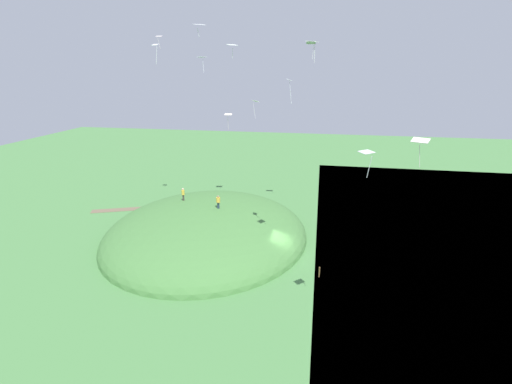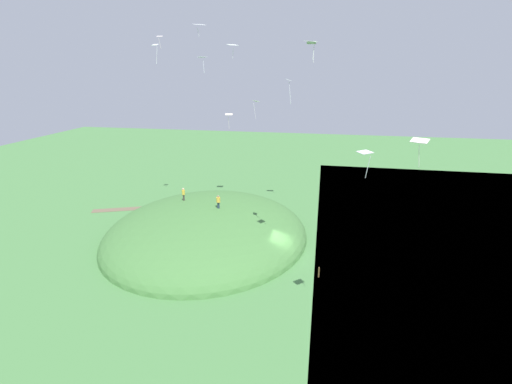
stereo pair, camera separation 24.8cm
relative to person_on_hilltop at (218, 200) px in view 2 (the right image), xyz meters
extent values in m
plane|color=#457A40|center=(-8.06, 3.60, -4.45)|extent=(160.00, 160.00, 0.00)
ellipsoid|color=#44773A|center=(1.52, 0.05, -4.45)|extent=(23.77, 26.25, 7.01)
cube|color=brown|center=(14.94, -5.96, -4.43)|extent=(10.05, 4.87, 0.04)
cube|color=#233444|center=(0.00, 0.00, -0.60)|extent=(0.27, 0.18, 0.75)
cylinder|color=gold|center=(0.00, 0.00, 0.08)|extent=(0.54, 0.54, 0.60)
sphere|color=#9C7360|center=(0.00, 0.00, 0.49)|extent=(0.23, 0.23, 0.23)
cube|color=#3B352F|center=(5.18, -2.29, -0.78)|extent=(0.23, 0.17, 0.78)
cylinder|color=gold|center=(5.18, -2.29, -0.09)|extent=(0.47, 0.47, 0.62)
sphere|color=beige|center=(5.18, -2.29, 0.34)|extent=(0.23, 0.23, 0.23)
cube|color=#F5E1CF|center=(1.64, -11.85, 8.46)|extent=(1.12, 0.85, 0.18)
cylinder|color=#F5E1CF|center=(1.73, -11.99, 7.27)|extent=(0.07, 0.20, 1.87)
cube|color=white|center=(-13.98, 15.43, 9.57)|extent=(1.09, 1.07, 0.10)
cylinder|color=white|center=(-14.25, 15.34, 8.62)|extent=(0.18, 0.23, 1.43)
cube|color=white|center=(-1.01, -4.09, 16.93)|extent=(1.37, 1.32, 0.17)
cylinder|color=white|center=(-1.00, -4.34, 16.10)|extent=(0.13, 0.10, 1.10)
cube|color=white|center=(-3.17, -6.81, 10.71)|extent=(0.99, 0.96, 0.22)
cylinder|color=white|center=(-3.03, -6.62, 9.55)|extent=(0.29, 0.13, 1.91)
cube|color=white|center=(-10.26, 10.50, 16.10)|extent=(0.94, 1.03, 0.08)
cylinder|color=white|center=(-10.47, 10.20, 15.30)|extent=(0.06, 0.07, 1.17)
cube|color=white|center=(2.15, -2.90, 15.65)|extent=(1.03, 1.19, 0.06)
cylinder|color=white|center=(1.98, -2.77, 14.69)|extent=(0.13, 0.12, 1.42)
cube|color=white|center=(-9.56, -6.68, 17.22)|extent=(1.08, 0.76, 0.27)
cylinder|color=white|center=(-9.83, -6.81, 16.19)|extent=(0.12, 0.26, 1.54)
cube|color=white|center=(0.94, 1.05, 18.45)|extent=(1.46, 1.36, 0.16)
cylinder|color=white|center=(1.07, 1.12, 17.72)|extent=(0.15, 0.13, 0.84)
cube|color=white|center=(5.21, 2.10, 16.61)|extent=(0.76, 0.62, 0.17)
cylinder|color=white|center=(5.04, 2.31, 15.63)|extent=(0.20, 0.14, 1.64)
cube|color=silver|center=(-18.31, 10.14, 9.45)|extent=(1.42, 1.26, 0.26)
cylinder|color=silver|center=(-18.38, 10.27, 8.33)|extent=(0.25, 0.09, 1.66)
cube|color=silver|center=(8.41, -6.08, 18.13)|extent=(0.80, 0.62, 0.15)
cylinder|color=silver|center=(8.35, -5.79, 17.33)|extent=(0.21, 0.17, 1.22)
cube|color=white|center=(-8.48, 7.50, 13.51)|extent=(0.56, 0.73, 0.19)
cylinder|color=white|center=(-8.65, 7.62, 12.49)|extent=(0.22, 0.09, 1.70)
cylinder|color=brown|center=(-11.84, 7.09, -3.93)|extent=(0.14, 0.14, 1.04)
camera|label=1|loc=(-11.18, 37.29, 14.14)|focal=25.02mm
camera|label=2|loc=(-11.43, 37.24, 14.14)|focal=25.02mm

